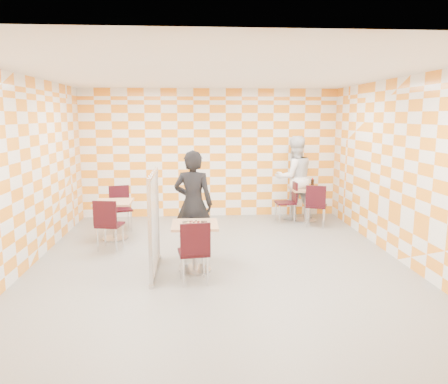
{
  "coord_description": "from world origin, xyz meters",
  "views": [
    {
      "loc": [
        -0.4,
        -6.78,
        2.37
      ],
      "look_at": [
        0.1,
        0.2,
        1.15
      ],
      "focal_mm": 35.0,
      "sensor_mm": 36.0,
      "label": 1
    }
  ],
  "objects_px": {
    "man_dark": "(193,204)",
    "soda_bottle": "(312,183)",
    "chair_second_side": "(289,199)",
    "chair_empty_far": "(120,204)",
    "main_table": "(195,239)",
    "empty_table": "(114,213)",
    "chair_empty_near": "(108,221)",
    "sport_bottle": "(300,184)",
    "second_table": "(306,199)",
    "chair_main_front": "(194,248)",
    "partition": "(154,222)",
    "man_white": "(294,178)",
    "chair_second_front": "(316,202)"
  },
  "relations": [
    {
      "from": "chair_second_side",
      "to": "sport_bottle",
      "type": "height_order",
      "value": "sport_bottle"
    },
    {
      "from": "chair_empty_far",
      "to": "partition",
      "type": "xyz_separation_m",
      "value": [
        0.94,
        -2.64,
        0.25
      ]
    },
    {
      "from": "partition",
      "to": "man_white",
      "type": "relative_size",
      "value": 0.81
    },
    {
      "from": "chair_main_front",
      "to": "main_table",
      "type": "bearing_deg",
      "value": 89.02
    },
    {
      "from": "man_dark",
      "to": "main_table",
      "type": "bearing_deg",
      "value": 105.34
    },
    {
      "from": "man_white",
      "to": "sport_bottle",
      "type": "height_order",
      "value": "man_white"
    },
    {
      "from": "empty_table",
      "to": "chair_empty_far",
      "type": "height_order",
      "value": "chair_empty_far"
    },
    {
      "from": "chair_empty_near",
      "to": "partition",
      "type": "height_order",
      "value": "partition"
    },
    {
      "from": "chair_second_front",
      "to": "man_dark",
      "type": "relative_size",
      "value": 0.51
    },
    {
      "from": "empty_table",
      "to": "soda_bottle",
      "type": "distance_m",
      "value": 4.46
    },
    {
      "from": "chair_empty_near",
      "to": "soda_bottle",
      "type": "xyz_separation_m",
      "value": [
        4.23,
        2.05,
        0.31
      ]
    },
    {
      "from": "second_table",
      "to": "partition",
      "type": "distance_m",
      "value": 4.46
    },
    {
      "from": "chair_empty_far",
      "to": "man_dark",
      "type": "relative_size",
      "value": 0.51
    },
    {
      "from": "chair_empty_near",
      "to": "man_dark",
      "type": "xyz_separation_m",
      "value": [
        1.51,
        -0.4,
        0.36
      ]
    },
    {
      "from": "man_white",
      "to": "chair_empty_near",
      "type": "bearing_deg",
      "value": 17.49
    },
    {
      "from": "chair_main_front",
      "to": "chair_empty_far",
      "type": "distance_m",
      "value": 3.55
    },
    {
      "from": "chair_second_side",
      "to": "sport_bottle",
      "type": "bearing_deg",
      "value": 35.96
    },
    {
      "from": "chair_second_front",
      "to": "chair_main_front",
      "type": "bearing_deg",
      "value": -130.25
    },
    {
      "from": "main_table",
      "to": "chair_second_front",
      "type": "xyz_separation_m",
      "value": [
        2.6,
        2.5,
        0.04
      ]
    },
    {
      "from": "main_table",
      "to": "empty_table",
      "type": "bearing_deg",
      "value": 129.58
    },
    {
      "from": "second_table",
      "to": "sport_bottle",
      "type": "xyz_separation_m",
      "value": [
        -0.13,
        0.09,
        0.33
      ]
    },
    {
      "from": "chair_empty_near",
      "to": "sport_bottle",
      "type": "height_order",
      "value": "sport_bottle"
    },
    {
      "from": "chair_empty_near",
      "to": "man_dark",
      "type": "distance_m",
      "value": 1.61
    },
    {
      "from": "partition",
      "to": "chair_second_front",
      "type": "bearing_deg",
      "value": 38.18
    },
    {
      "from": "chair_second_side",
      "to": "sport_bottle",
      "type": "xyz_separation_m",
      "value": [
        0.28,
        0.2,
        0.29
      ]
    },
    {
      "from": "sport_bottle",
      "to": "chair_empty_near",
      "type": "bearing_deg",
      "value": -152.29
    },
    {
      "from": "chair_main_front",
      "to": "man_dark",
      "type": "height_order",
      "value": "man_dark"
    },
    {
      "from": "main_table",
      "to": "soda_bottle",
      "type": "bearing_deg",
      "value": 49.62
    },
    {
      "from": "chair_second_side",
      "to": "chair_empty_far",
      "type": "bearing_deg",
      "value": -174.1
    },
    {
      "from": "chair_second_front",
      "to": "soda_bottle",
      "type": "distance_m",
      "value": 0.75
    },
    {
      "from": "sport_bottle",
      "to": "soda_bottle",
      "type": "xyz_separation_m",
      "value": [
        0.28,
        -0.02,
        0.01
      ]
    },
    {
      "from": "empty_table",
      "to": "partition",
      "type": "bearing_deg",
      "value": -63.76
    },
    {
      "from": "man_dark",
      "to": "sport_bottle",
      "type": "distance_m",
      "value": 3.47
    },
    {
      "from": "second_table",
      "to": "soda_bottle",
      "type": "height_order",
      "value": "soda_bottle"
    },
    {
      "from": "chair_main_front",
      "to": "chair_second_side",
      "type": "xyz_separation_m",
      "value": [
        2.14,
        3.58,
        0.0
      ]
    },
    {
      "from": "empty_table",
      "to": "soda_bottle",
      "type": "height_order",
      "value": "soda_bottle"
    },
    {
      "from": "main_table",
      "to": "chair_empty_near",
      "type": "relative_size",
      "value": 0.81
    },
    {
      "from": "soda_bottle",
      "to": "sport_bottle",
      "type": "bearing_deg",
      "value": 175.34
    },
    {
      "from": "main_table",
      "to": "empty_table",
      "type": "height_order",
      "value": "same"
    },
    {
      "from": "main_table",
      "to": "second_table",
      "type": "height_order",
      "value": "same"
    },
    {
      "from": "chair_second_side",
      "to": "chair_empty_far",
      "type": "relative_size",
      "value": 1.0
    },
    {
      "from": "second_table",
      "to": "chair_empty_near",
      "type": "bearing_deg",
      "value": -154.07
    },
    {
      "from": "chair_second_front",
      "to": "partition",
      "type": "bearing_deg",
      "value": -141.82
    },
    {
      "from": "partition",
      "to": "main_table",
      "type": "bearing_deg",
      "value": 2.68
    },
    {
      "from": "man_white",
      "to": "second_table",
      "type": "bearing_deg",
      "value": 122.97
    },
    {
      "from": "chair_empty_near",
      "to": "sport_bottle",
      "type": "xyz_separation_m",
      "value": [
        3.95,
        2.07,
        0.29
      ]
    },
    {
      "from": "main_table",
      "to": "partition",
      "type": "bearing_deg",
      "value": -177.32
    },
    {
      "from": "man_dark",
      "to": "soda_bottle",
      "type": "relative_size",
      "value": 7.9
    },
    {
      "from": "main_table",
      "to": "chair_second_side",
      "type": "distance_m",
      "value": 3.67
    },
    {
      "from": "chair_second_side",
      "to": "chair_empty_near",
      "type": "relative_size",
      "value": 1.0
    }
  ]
}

